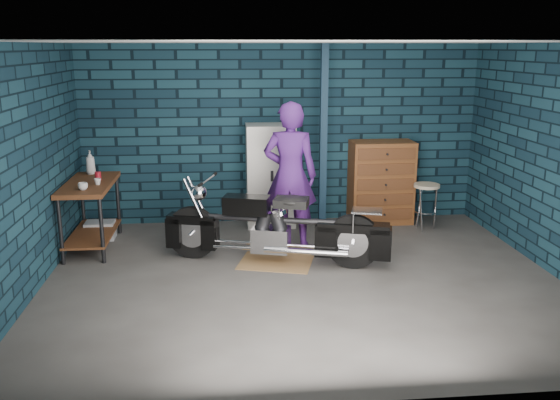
# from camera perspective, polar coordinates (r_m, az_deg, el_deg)

# --- Properties ---
(ground) EXTENTS (6.00, 6.00, 0.00)m
(ground) POSITION_cam_1_polar(r_m,az_deg,el_deg) (7.03, 2.21, -7.65)
(ground) COLOR #504D4A
(ground) RESTS_ON ground
(room_walls) EXTENTS (6.02, 5.01, 2.71)m
(room_walls) POSITION_cam_1_polar(r_m,az_deg,el_deg) (7.09, 1.76, 8.48)
(room_walls) COLOR #0E222F
(room_walls) RESTS_ON ground
(support_post) EXTENTS (0.10, 0.10, 2.70)m
(support_post) POSITION_cam_1_polar(r_m,az_deg,el_deg) (8.61, 4.19, 5.82)
(support_post) COLOR #122638
(support_post) RESTS_ON ground
(workbench) EXTENTS (0.60, 1.40, 0.91)m
(workbench) POSITION_cam_1_polar(r_m,az_deg,el_deg) (8.35, -17.69, -1.41)
(workbench) COLOR #5C301B
(workbench) RESTS_ON ground
(drip_mat) EXTENTS (1.05, 0.89, 0.01)m
(drip_mat) POSITION_cam_1_polar(r_m,az_deg,el_deg) (7.54, -0.40, -6.01)
(drip_mat) COLOR brown
(drip_mat) RESTS_ON ground
(motorcycle) EXTENTS (2.51, 1.29, 1.07)m
(motorcycle) POSITION_cam_1_polar(r_m,az_deg,el_deg) (7.37, -0.41, -2.15)
(motorcycle) COLOR black
(motorcycle) RESTS_ON ground
(person) EXTENTS (0.80, 0.61, 1.97)m
(person) POSITION_cam_1_polar(r_m,az_deg,el_deg) (7.93, 0.98, 2.40)
(person) COLOR #4D1F75
(person) RESTS_ON ground
(storage_bin) EXTENTS (0.40, 0.29, 0.25)m
(storage_bin) POSITION_cam_1_polar(r_m,az_deg,el_deg) (8.79, -16.91, -2.80)
(storage_bin) COLOR #94979D
(storage_bin) RESTS_ON ground
(locker) EXTENTS (0.72, 0.51, 1.54)m
(locker) POSITION_cam_1_polar(r_m,az_deg,el_deg) (8.90, -0.91, 2.35)
(locker) COLOR silver
(locker) RESTS_ON ground
(tool_chest) EXTENTS (0.95, 0.53, 1.26)m
(tool_chest) POSITION_cam_1_polar(r_m,az_deg,el_deg) (9.23, 9.71, 1.70)
(tool_chest) COLOR brown
(tool_chest) RESTS_ON ground
(shop_stool) EXTENTS (0.46, 0.46, 0.69)m
(shop_stool) POSITION_cam_1_polar(r_m,az_deg,el_deg) (9.04, 13.82, -0.65)
(shop_stool) COLOR #BCAC8E
(shop_stool) RESTS_ON ground
(cup_a) EXTENTS (0.14, 0.14, 0.09)m
(cup_a) POSITION_cam_1_polar(r_m,az_deg,el_deg) (7.81, -18.44, 1.26)
(cup_a) COLOR #BCAC8E
(cup_a) RESTS_ON workbench
(cup_b) EXTENTS (0.11, 0.11, 0.08)m
(cup_b) POSITION_cam_1_polar(r_m,az_deg,el_deg) (8.05, -17.15, 1.70)
(cup_b) COLOR #BCAC8E
(cup_b) RESTS_ON workbench
(mug_red) EXTENTS (0.11, 0.11, 0.11)m
(mug_red) POSITION_cam_1_polar(r_m,az_deg,el_deg) (8.33, -17.11, 2.23)
(mug_red) COLOR maroon
(mug_red) RESTS_ON workbench
(bottle) EXTENTS (0.16, 0.16, 0.34)m
(bottle) POSITION_cam_1_polar(r_m,az_deg,el_deg) (8.74, -17.79, 3.48)
(bottle) COLOR #94979D
(bottle) RESTS_ON workbench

